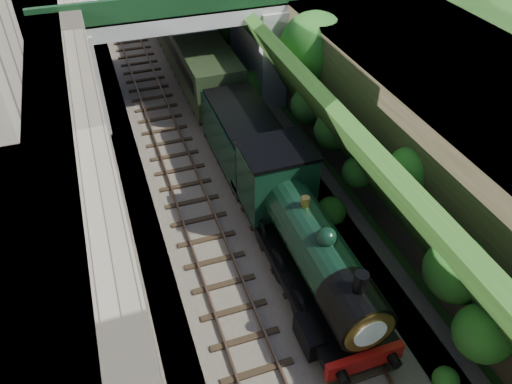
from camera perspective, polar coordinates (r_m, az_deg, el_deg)
trackbed at (r=28.59m, az=-6.33°, el=7.29°), size 10.00×90.00×0.20m
retaining_wall at (r=26.50m, az=-18.66°, el=11.13°), size 1.00×90.00×7.00m
street_plateau_left at (r=26.80m, az=-26.09°, el=9.42°), size 6.00×90.00×7.00m
street_plateau_right at (r=30.33m, az=11.52°, el=15.19°), size 8.00×90.00×6.25m
embankment_slope at (r=28.50m, az=3.44°, el=13.58°), size 4.37×90.89×6.36m
track_left at (r=28.23m, az=-10.30°, el=6.77°), size 2.50×90.00×0.20m
track_right at (r=28.75m, az=-4.01°, el=7.98°), size 2.50×90.00×0.20m
road_bridge at (r=30.50m, az=-7.02°, el=17.75°), size 16.00×6.40×7.25m
tree at (r=26.80m, az=6.71°, el=15.98°), size 3.60×3.80×6.60m
locomotive at (r=19.02m, az=5.54°, el=-5.10°), size 3.10×10.22×3.83m
tender at (r=24.54m, az=-1.38°, el=5.85°), size 2.70×6.00×3.05m
coach_front at (r=35.24m, az=-8.07°, el=17.12°), size 2.90×18.00×3.70m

